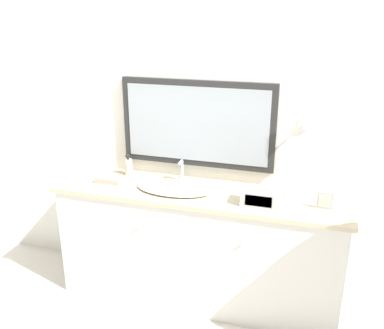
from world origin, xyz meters
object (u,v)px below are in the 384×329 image
(sink_basin, at_px, (175,187))
(soap_bottle, at_px, (129,167))
(appliance_box, at_px, (260,197))
(picture_frame, at_px, (325,201))

(sink_basin, relative_size, soap_bottle, 3.24)
(sink_basin, xyz_separation_m, appliance_box, (0.63, -0.08, 0.04))
(sink_basin, relative_size, picture_frame, 4.73)
(soap_bottle, bearing_deg, picture_frame, -7.28)
(soap_bottle, relative_size, appliance_box, 0.70)
(soap_bottle, distance_m, appliance_box, 1.10)
(sink_basin, bearing_deg, picture_frame, -1.00)
(appliance_box, xyz_separation_m, picture_frame, (0.41, 0.06, 0.00))
(sink_basin, bearing_deg, appliance_box, -6.91)
(sink_basin, bearing_deg, soap_bottle, 158.80)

